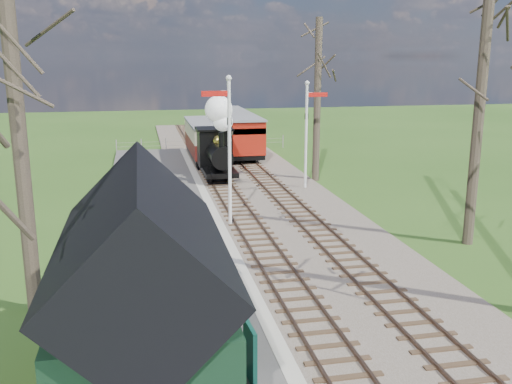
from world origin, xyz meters
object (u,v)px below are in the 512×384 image
at_px(semaphore_near, 228,141).
at_px(red_carriage_b, 230,126).
at_px(sign_board, 250,353).
at_px(semaphore_far, 308,127).
at_px(bench, 218,377).
at_px(red_carriage_a, 242,136).
at_px(station_shed, 144,300).
at_px(coach, 205,139).
at_px(locomotive, 217,143).
at_px(person, 221,359).

relative_size(semaphore_near, red_carriage_b, 1.10).
relative_size(semaphore_near, sign_board, 4.96).
bearing_deg(semaphore_far, bench, -111.73).
bearing_deg(red_carriage_a, station_shed, -104.03).
xyz_separation_m(red_carriage_b, bench, (-5.49, -33.33, -1.09)).
distance_m(semaphore_far, bench, 19.82).
bearing_deg(coach, semaphore_near, -92.92).
height_order(station_shed, bench, station_shed).
distance_m(locomotive, person, 21.26).
distance_m(semaphore_near, person, 12.52).
bearing_deg(coach, station_shed, -99.02).
xyz_separation_m(locomotive, person, (-2.78, -21.03, -1.34)).
bearing_deg(station_shed, red_carriage_b, 78.23).
bearing_deg(sign_board, semaphore_far, 69.99).
distance_m(locomotive, bench, 21.48).
relative_size(station_shed, locomotive, 1.33).
relative_size(red_carriage_a, sign_board, 4.51).
bearing_deg(locomotive, station_shed, -101.54).
xyz_separation_m(station_shed, semaphore_near, (3.53, 12.00, 1.35)).
relative_size(red_carriage_a, person, 4.51).
height_order(semaphore_near, locomotive, semaphore_near).
xyz_separation_m(station_shed, locomotive, (4.29, 21.00, -0.10)).
xyz_separation_m(sign_board, person, (-0.66, -0.15, 0.00)).
relative_size(red_carriage_a, red_carriage_b, 1.00).
relative_size(locomotive, sign_board, 3.77).
height_order(red_carriage_b, bench, red_carriage_b).
bearing_deg(red_carriage_a, bench, -101.16).
relative_size(locomotive, coach, 0.62).
bearing_deg(locomotive, bench, -97.72).
height_order(sign_board, person, same).
bearing_deg(station_shed, semaphore_far, 64.28).
xyz_separation_m(semaphore_near, sign_board, (-1.37, -11.89, -2.80)).
relative_size(locomotive, person, 3.77).
distance_m(red_carriage_b, bench, 33.79).
relative_size(locomotive, bench, 3.54).
xyz_separation_m(semaphore_near, coach, (0.77, 15.06, -2.03)).
relative_size(semaphore_near, coach, 0.82).
height_order(semaphore_far, coach, semaphore_far).
xyz_separation_m(locomotive, sign_board, (-2.13, -20.88, -1.35)).
height_order(semaphore_near, coach, semaphore_near).
height_order(semaphore_near, semaphore_far, semaphore_near).
bearing_deg(sign_board, red_carriage_b, 81.82).
height_order(station_shed, sign_board, station_shed).
bearing_deg(person, semaphore_near, 2.67).
bearing_deg(bench, person, 63.97).
bearing_deg(locomotive, semaphore_far, -34.32).
xyz_separation_m(locomotive, red_carriage_a, (2.61, 6.60, -0.54)).
relative_size(station_shed, red_carriage_b, 1.11).
bearing_deg(bench, coach, 83.95).
relative_size(sign_board, bench, 0.94).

